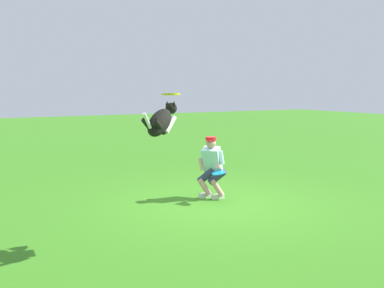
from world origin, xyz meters
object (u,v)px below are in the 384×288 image
object	(u,v)px
frisbee_flying	(171,94)
frisbee_held	(218,173)
person	(212,165)
dog	(161,121)

from	to	relation	value
frisbee_flying	frisbee_held	world-z (taller)	frisbee_flying
frisbee_flying	frisbee_held	distance (m)	2.93
person	dog	bearing A→B (deg)	4.49
dog	frisbee_held	xyz separation A→B (m)	(-2.04, -1.70, -1.21)
dog	frisbee_held	size ratio (longest dim) A/B	3.11
frisbee_held	frisbee_flying	bearing A→B (deg)	41.26
person	frisbee_flying	xyz separation A→B (m)	(1.93, 2.01, 1.50)
dog	frisbee_held	distance (m)	2.92
person	frisbee_held	world-z (taller)	person
person	frisbee_flying	bearing A→B (deg)	6.17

